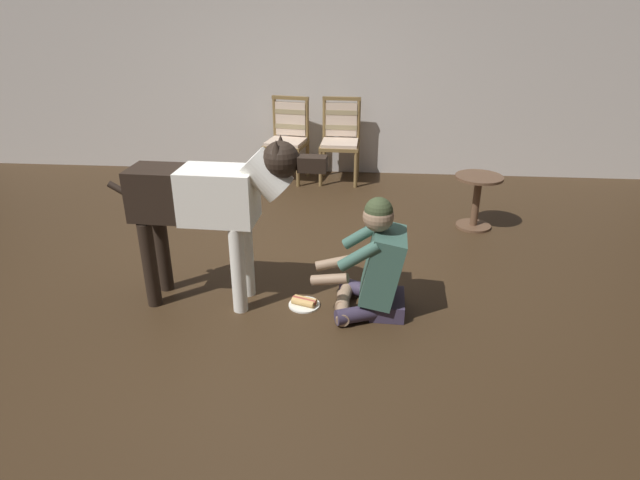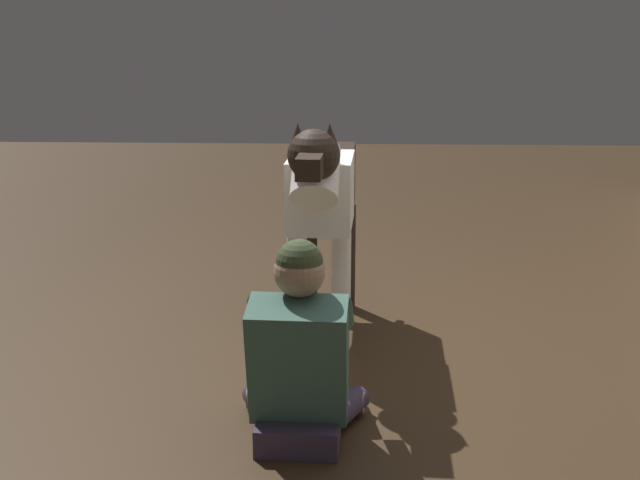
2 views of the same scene
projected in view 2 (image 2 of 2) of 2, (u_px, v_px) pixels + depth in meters
The scene contains 4 objects.
ground_plane at pixel (388, 357), 4.20m from camera, with size 15.10×15.10×0.00m, color #392817.
person_sitting_on_floor at pixel (300, 358), 3.31m from camera, with size 0.67×0.58×0.86m.
large_dog at pixel (322, 196), 4.30m from camera, with size 1.54×0.37×1.25m.
hot_dog_on_plate at pixel (311, 378), 3.89m from camera, with size 0.23×0.23×0.06m.
Camera 2 is at (3.90, -0.20, 1.70)m, focal length 44.93 mm.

